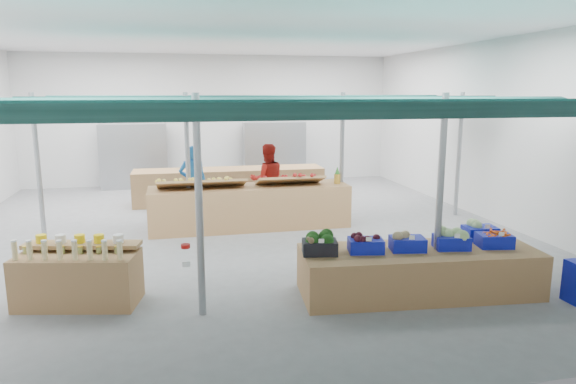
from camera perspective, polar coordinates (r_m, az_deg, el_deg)
name	(u,v)px	position (r m, az deg, el deg)	size (l,w,h in m)	color
floor	(238,233)	(11.20, -5.57, -4.56)	(13.00, 13.00, 0.00)	slate
hall	(228,108)	(12.22, -6.67, 9.30)	(13.00, 13.00, 13.00)	silver
pole_grid	(290,159)	(9.27, 0.21, 3.66)	(10.00, 4.60, 3.00)	gray
awnings	(290,105)	(9.20, 0.21, 9.65)	(9.50, 7.08, 0.30)	#0A2B29
back_shelving_left	(134,157)	(16.87, -16.73, 3.77)	(2.00, 0.50, 2.00)	#B23F33
back_shelving_right	(274,153)	(17.15, -1.54, 4.35)	(2.00, 0.50, 2.00)	#B23F33
bottle_shelf	(79,276)	(8.04, -22.18, -8.61)	(1.80, 1.34, 1.02)	olive
veg_counter	(419,272)	(8.07, 14.30, -8.56)	(3.54, 1.18, 0.69)	olive
fruit_counter	(250,207)	(11.52, -4.24, -1.67)	(4.42, 1.05, 0.95)	olive
far_counter	(230,185)	(14.28, -6.50, 0.74)	(5.17, 1.03, 0.93)	olive
vendor_left	(193,183)	(12.41, -10.52, 1.03)	(0.64, 0.42, 1.77)	#175495
vendor_right	(267,180)	(12.60, -2.31, 1.36)	(0.86, 0.67, 1.77)	maroon
crate_broccoli	(320,243)	(7.50, 3.55, -5.71)	(0.56, 0.45, 0.35)	black
crate_beets	(366,243)	(7.66, 8.63, -5.65)	(0.56, 0.45, 0.29)	#0F18A2
crate_celeriac	(407,241)	(7.85, 13.14, -5.31)	(0.56, 0.45, 0.31)	#0F18A2
crate_cabbage	(452,238)	(8.12, 17.71, -4.92)	(0.56, 0.45, 0.35)	#0F18A2
crate_carrots	(494,240)	(8.44, 21.95, -4.93)	(0.56, 0.45, 0.29)	#0F18A2
sparrow	(311,240)	(7.33, 2.53, -5.37)	(0.12, 0.09, 0.11)	brown
pole_ribbon	(186,248)	(6.62, -11.31, -6.10)	(0.12, 0.12, 0.28)	#B00E0B
apple_heap_yellow	(202,181)	(11.19, -9.54, 1.17)	(1.90, 0.70, 0.27)	#997247
apple_heap_red	(290,178)	(11.46, 0.23, 1.55)	(1.50, 0.70, 0.27)	#997247
pineapple	(337,176)	(11.75, 5.49, 1.82)	(0.14, 0.14, 0.39)	#8C6019
crate_extra	(480,230)	(8.80, 20.56, -3.94)	(0.53, 0.42, 0.32)	#0F18A2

